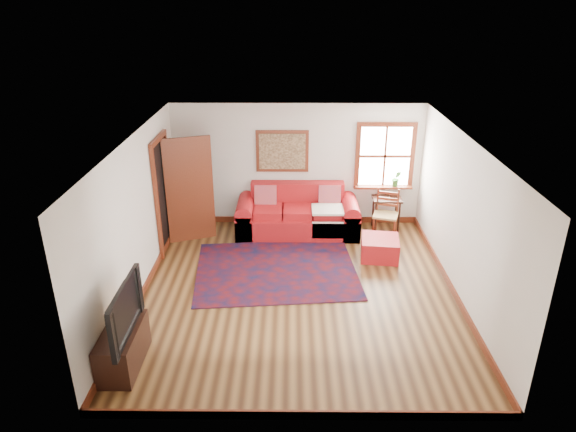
{
  "coord_description": "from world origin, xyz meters",
  "views": [
    {
      "loc": [
        -0.11,
        -7.15,
        4.43
      ],
      "look_at": [
        -0.17,
        0.6,
        1.06
      ],
      "focal_mm": 32.0,
      "sensor_mm": 36.0,
      "label": 1
    }
  ],
  "objects_px": {
    "red_ottoman": "(380,248)",
    "ladder_back_chair": "(386,212)",
    "side_table": "(387,204)",
    "red_leather_sofa": "(298,217)",
    "media_cabinet": "(123,348)"
  },
  "relations": [
    {
      "from": "ladder_back_chair",
      "to": "media_cabinet",
      "type": "distance_m",
      "value": 5.58
    },
    {
      "from": "ladder_back_chair",
      "to": "media_cabinet",
      "type": "bearing_deg",
      "value": -135.89
    },
    {
      "from": "media_cabinet",
      "to": "red_leather_sofa",
      "type": "bearing_deg",
      "value": 61.0
    },
    {
      "from": "red_ottoman",
      "to": "side_table",
      "type": "distance_m",
      "value": 1.32
    },
    {
      "from": "ladder_back_chair",
      "to": "media_cabinet",
      "type": "xyz_separation_m",
      "value": [
        -4.0,
        -3.88,
        -0.26
      ]
    },
    {
      "from": "side_table",
      "to": "ladder_back_chair",
      "type": "height_order",
      "value": "ladder_back_chair"
    },
    {
      "from": "red_leather_sofa",
      "to": "ladder_back_chair",
      "type": "height_order",
      "value": "ladder_back_chair"
    },
    {
      "from": "side_table",
      "to": "red_leather_sofa",
      "type": "bearing_deg",
      "value": -176.27
    },
    {
      "from": "side_table",
      "to": "media_cabinet",
      "type": "bearing_deg",
      "value": -133.89
    },
    {
      "from": "red_leather_sofa",
      "to": "side_table",
      "type": "relative_size",
      "value": 3.55
    },
    {
      "from": "red_ottoman",
      "to": "side_table",
      "type": "bearing_deg",
      "value": 83.1
    },
    {
      "from": "side_table",
      "to": "media_cabinet",
      "type": "xyz_separation_m",
      "value": [
        -4.06,
        -4.23,
        -0.29
      ]
    },
    {
      "from": "red_leather_sofa",
      "to": "red_ottoman",
      "type": "relative_size",
      "value": 3.65
    },
    {
      "from": "red_ottoman",
      "to": "ladder_back_chair",
      "type": "xyz_separation_m",
      "value": [
        0.24,
        0.88,
        0.34
      ]
    },
    {
      "from": "red_leather_sofa",
      "to": "media_cabinet",
      "type": "xyz_separation_m",
      "value": [
        -2.28,
        -4.11,
        -0.05
      ]
    }
  ]
}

